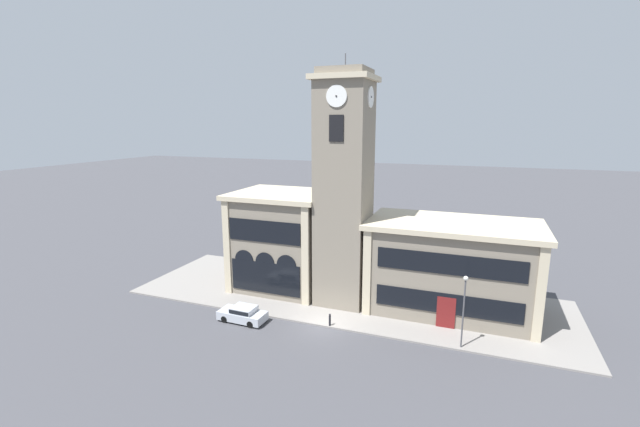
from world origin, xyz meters
name	(u,v)px	position (x,y,z in m)	size (l,w,h in m)	color
ground_plane	(322,327)	(0.00, 0.00, 0.00)	(300.00, 300.00, 0.00)	#424247
sidewalk_kerb	(346,297)	(0.00, 6.59, 0.07)	(41.67, 13.19, 0.15)	gray
clock_tower	(344,191)	(0.00, 5.60, 10.75)	(5.21, 5.21, 22.63)	gray
town_hall_left_wing	(283,240)	(-7.07, 7.23, 5.02)	(9.74, 8.54, 9.98)	gray
town_hall_right_wing	(451,267)	(9.69, 7.24, 4.17)	(14.98, 8.54, 8.29)	gray
parked_car_near	(243,314)	(-6.79, -1.43, 0.71)	(4.19, 1.93, 1.36)	#B2B7C1
street_lamp	(464,301)	(11.10, 0.43, 3.89)	(0.36, 0.36, 5.69)	#4C4C51
bollard	(330,320)	(0.61, 0.20, 0.67)	(0.18, 0.18, 1.06)	black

